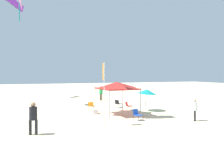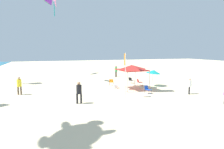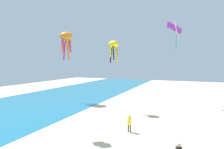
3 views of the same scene
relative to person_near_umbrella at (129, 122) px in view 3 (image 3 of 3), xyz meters
The scene contains 6 objects.
ocean_strip 20.07m from the person_near_umbrella, 85.16° to the left, with size 120.00×21.52×0.02m, color teal.
person_near_umbrella is the anchor object (origin of this frame).
kite_octopus_yellow 12.90m from the person_near_umbrella, 32.65° to the left, with size 1.53×1.53×3.39m.
kite_diamond_pink 13.03m from the person_near_umbrella, 30.16° to the right, with size 2.70×0.59×3.83m.
kite_parafoil_purple 21.02m from the person_near_umbrella, 10.18° to the right, with size 2.54×2.64×2.04m.
kite_octopus_orange 22.10m from the person_near_umbrella, 56.26° to the left, with size 2.37×2.37×5.27m.
Camera 3 is at (-19.74, 6.28, 7.23)m, focal length 29.31 mm.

